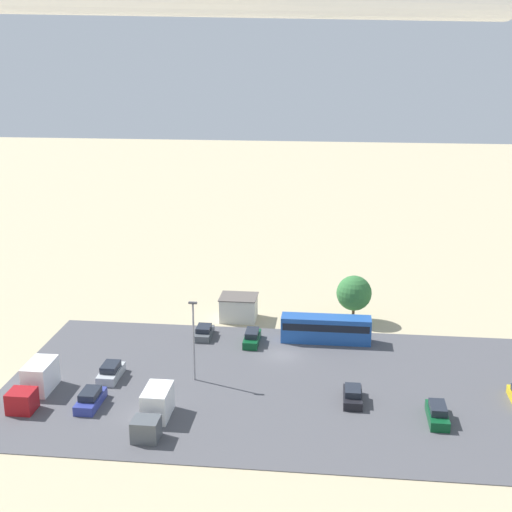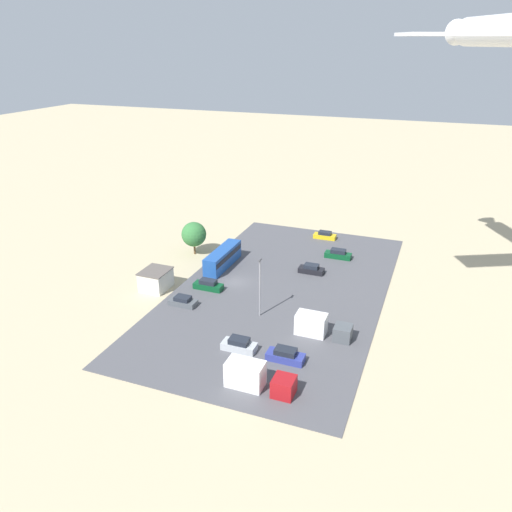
{
  "view_description": "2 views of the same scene",
  "coord_description": "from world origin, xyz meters",
  "px_view_note": "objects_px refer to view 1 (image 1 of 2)",
  "views": [
    {
      "loc": [
        -5.48,
        75.56,
        33.89
      ],
      "look_at": [
        0.5,
        22.84,
        18.5
      ],
      "focal_mm": 50.0,
      "sensor_mm": 36.0,
      "label": 1
    },
    {
      "loc": [
        67.06,
        29.34,
        36.0
      ],
      "look_at": [
        2.86,
        4.68,
        6.52
      ],
      "focal_mm": 35.0,
      "sensor_mm": 36.0,
      "label": 2
    }
  ],
  "objects_px": {
    "parked_car_3": "(353,396)",
    "parked_car_5": "(252,338)",
    "parked_car_4": "(90,399)",
    "parked_car_2": "(204,332)",
    "shed_building": "(239,308)",
    "parked_truck_0": "(35,383)",
    "parked_car_6": "(111,372)",
    "bus": "(326,328)",
    "parked_truck_1": "(154,410)",
    "parked_car_0": "(437,414)"
  },
  "relations": [
    {
      "from": "parked_car_3",
      "to": "parked_car_5",
      "type": "relative_size",
      "value": 0.91
    },
    {
      "from": "parked_car_4",
      "to": "parked_car_2",
      "type": "bearing_deg",
      "value": 66.87
    },
    {
      "from": "shed_building",
      "to": "parked_truck_0",
      "type": "bearing_deg",
      "value": 53.48
    },
    {
      "from": "parked_car_2",
      "to": "parked_truck_0",
      "type": "bearing_deg",
      "value": 50.34
    },
    {
      "from": "parked_car_2",
      "to": "parked_car_6",
      "type": "height_order",
      "value": "parked_car_6"
    },
    {
      "from": "bus",
      "to": "parked_truck_1",
      "type": "relative_size",
      "value": 1.44
    },
    {
      "from": "parked_car_0",
      "to": "parked_car_2",
      "type": "bearing_deg",
      "value": 145.52
    },
    {
      "from": "shed_building",
      "to": "parked_car_0",
      "type": "distance_m",
      "value": 33.01
    },
    {
      "from": "parked_car_0",
      "to": "parked_car_3",
      "type": "relative_size",
      "value": 1.11
    },
    {
      "from": "parked_car_6",
      "to": "shed_building",
      "type": "bearing_deg",
      "value": -120.57
    },
    {
      "from": "parked_car_5",
      "to": "parked_car_6",
      "type": "height_order",
      "value": "parked_car_6"
    },
    {
      "from": "bus",
      "to": "parked_car_6",
      "type": "height_order",
      "value": "bus"
    },
    {
      "from": "parked_car_5",
      "to": "parked_car_0",
      "type": "bearing_deg",
      "value": 140.05
    },
    {
      "from": "parked_car_0",
      "to": "parked_truck_1",
      "type": "distance_m",
      "value": 26.75
    },
    {
      "from": "shed_building",
      "to": "parked_truck_0",
      "type": "height_order",
      "value": "shed_building"
    },
    {
      "from": "parked_car_5",
      "to": "parked_car_6",
      "type": "distance_m",
      "value": 17.79
    },
    {
      "from": "parked_car_0",
      "to": "parked_truck_1",
      "type": "height_order",
      "value": "parked_truck_1"
    },
    {
      "from": "parked_car_6",
      "to": "parked_truck_1",
      "type": "relative_size",
      "value": 0.59
    },
    {
      "from": "parked_car_5",
      "to": "parked_truck_0",
      "type": "relative_size",
      "value": 0.59
    },
    {
      "from": "shed_building",
      "to": "parked_car_6",
      "type": "xyz_separation_m",
      "value": [
        11.21,
        18.97,
        -0.82
      ]
    },
    {
      "from": "bus",
      "to": "parked_car_2",
      "type": "xyz_separation_m",
      "value": [
        14.85,
        0.26,
        -1.11
      ]
    },
    {
      "from": "parked_truck_0",
      "to": "parked_car_4",
      "type": "bearing_deg",
      "value": 166.62
    },
    {
      "from": "shed_building",
      "to": "parked_car_4",
      "type": "distance_m",
      "value": 27.61
    },
    {
      "from": "shed_building",
      "to": "parked_car_6",
      "type": "distance_m",
      "value": 22.04
    },
    {
      "from": "parked_car_6",
      "to": "parked_truck_1",
      "type": "distance_m",
      "value": 11.18
    },
    {
      "from": "parked_car_2",
      "to": "parked_truck_0",
      "type": "xyz_separation_m",
      "value": [
        14.14,
        17.05,
        0.8
      ]
    },
    {
      "from": "parked_car_2",
      "to": "parked_car_4",
      "type": "relative_size",
      "value": 0.88
    },
    {
      "from": "bus",
      "to": "parked_truck_1",
      "type": "xyz_separation_m",
      "value": [
        15.65,
        21.28,
        -0.38
      ]
    },
    {
      "from": "parked_car_4",
      "to": "parked_car_6",
      "type": "relative_size",
      "value": 1.06
    },
    {
      "from": "bus",
      "to": "parked_car_4",
      "type": "height_order",
      "value": "bus"
    },
    {
      "from": "parked_car_2",
      "to": "parked_car_3",
      "type": "distance_m",
      "value": 23.17
    },
    {
      "from": "parked_car_2",
      "to": "parked_truck_1",
      "type": "relative_size",
      "value": 0.55
    },
    {
      "from": "parked_car_3",
      "to": "parked_truck_0",
      "type": "height_order",
      "value": "parked_truck_0"
    },
    {
      "from": "shed_building",
      "to": "bus",
      "type": "xyz_separation_m",
      "value": [
        -11.45,
        6.37,
        0.19
      ]
    },
    {
      "from": "parked_car_5",
      "to": "parked_truck_0",
      "type": "height_order",
      "value": "parked_truck_0"
    },
    {
      "from": "bus",
      "to": "parked_truck_0",
      "type": "bearing_deg",
      "value": -59.15
    },
    {
      "from": "parked_car_5",
      "to": "parked_truck_1",
      "type": "distance_m",
      "value": 20.98
    },
    {
      "from": "parked_car_0",
      "to": "parked_car_3",
      "type": "bearing_deg",
      "value": 160.17
    },
    {
      "from": "parked_car_2",
      "to": "parked_car_5",
      "type": "bearing_deg",
      "value": 168.75
    },
    {
      "from": "parked_car_4",
      "to": "parked_car_6",
      "type": "bearing_deg",
      "value": 88.97
    },
    {
      "from": "parked_car_4",
      "to": "parked_truck_1",
      "type": "relative_size",
      "value": 0.63
    },
    {
      "from": "bus",
      "to": "parked_car_0",
      "type": "xyz_separation_m",
      "value": [
        -10.88,
        17.92,
        -1.01
      ]
    },
    {
      "from": "parked_car_0",
      "to": "parked_car_4",
      "type": "distance_m",
      "value": 33.66
    },
    {
      "from": "parked_car_0",
      "to": "parked_car_6",
      "type": "bearing_deg",
      "value": 170.97
    },
    {
      "from": "bus",
      "to": "shed_building",
      "type": "bearing_deg",
      "value": -119.11
    },
    {
      "from": "parked_car_4",
      "to": "parked_truck_1",
      "type": "xyz_separation_m",
      "value": [
        -7.12,
        2.49,
        0.63
      ]
    },
    {
      "from": "parked_car_2",
      "to": "parked_car_5",
      "type": "distance_m",
      "value": 6.2
    },
    {
      "from": "bus",
      "to": "parked_car_3",
      "type": "distance_m",
      "value": 15.4
    },
    {
      "from": "bus",
      "to": "parked_car_0",
      "type": "relative_size",
      "value": 2.27
    },
    {
      "from": "parked_car_6",
      "to": "parked_car_4",
      "type": "bearing_deg",
      "value": 88.97
    }
  ]
}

